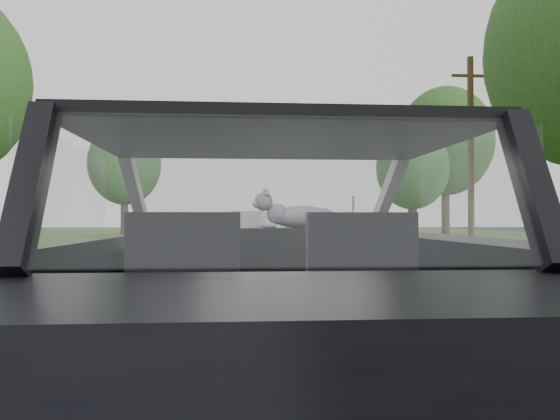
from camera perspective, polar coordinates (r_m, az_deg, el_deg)
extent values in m
cube|color=black|center=(2.87, -1.20, -7.64)|extent=(1.80, 4.00, 1.45)
cube|color=black|center=(3.48, -1.79, -4.41)|extent=(1.58, 0.45, 0.30)
cube|color=black|center=(2.57, -9.78, -4.93)|extent=(0.50, 0.72, 0.42)
cube|color=black|center=(2.62, 7.96, -4.86)|extent=(0.50, 0.72, 0.42)
torus|color=black|center=(3.19, -8.75, -3.45)|extent=(0.36, 0.36, 0.04)
ellipsoid|color=#9E9EA3|center=(3.47, 2.33, -0.59)|extent=(0.58, 0.27, 0.25)
cube|color=gray|center=(13.61, 14.67, -2.96)|extent=(0.05, 90.00, 0.32)
imported|color=silver|center=(27.84, -3.45, -1.62)|extent=(2.65, 4.80, 1.49)
cube|color=#155C1E|center=(29.48, 7.65, -0.80)|extent=(0.19, 0.92, 2.29)
cylinder|color=#50351B|center=(21.87, 19.31, 5.76)|extent=(0.30, 0.30, 7.20)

